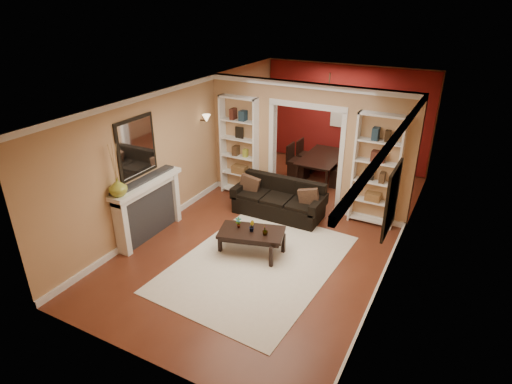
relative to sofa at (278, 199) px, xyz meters
The scene contains 30 objects.
floor 0.65m from the sofa, 57.85° to the right, with size 8.00×8.00×0.00m, color brown.
ceiling 2.38m from the sofa, 57.85° to the right, with size 8.00×8.00×0.00m, color white.
wall_back 3.69m from the sofa, 85.44° to the left, with size 8.00×8.00×0.00m, color tan.
wall_front 4.56m from the sofa, 86.36° to the right, with size 8.00×8.00×0.00m, color tan.
wall_left 2.24m from the sofa, 167.11° to the right, with size 8.00×8.00×0.00m, color tan.
wall_right 2.75m from the sofa, 10.07° to the right, with size 8.00×8.00×0.00m, color tan.
partition_wall 1.26m from the sofa, 69.34° to the left, with size 4.50×0.15×2.70m, color tan.
red_back_panel 3.65m from the sofa, 85.41° to the left, with size 4.44×0.04×2.64m, color maroon.
dining_window 3.68m from the sofa, 85.35° to the left, with size 0.78×0.03×0.98m, color #8CA5CC.
area_rug 1.92m from the sofa, 76.03° to the right, with size 2.49×3.48×0.01m, color silver.
sofa is the anchor object (origin of this frame).
pillow_left 0.72m from the sofa, behind, with size 0.42×0.12×0.42m, color brown.
pillow_right 0.71m from the sofa, ahead, with size 0.40×0.12×0.40m, color brown.
coffee_table 1.58m from the sofa, 82.91° to the right, with size 1.16×0.63×0.44m, color black.
plant_left 1.57m from the sofa, 92.85° to the right, with size 0.11×0.08×0.21m, color #336626.
plant_center 1.58m from the sofa, 82.91° to the right, with size 0.11×0.09×0.20m, color #336626.
plant_right 1.63m from the sofa, 73.37° to the right, with size 0.10×0.10×0.18m, color #336626.
bookshelf_left 1.59m from the sofa, 155.41° to the left, with size 0.90×0.30×2.30m, color white.
bookshelf_right 2.07m from the sofa, 17.56° to the left, with size 0.90×0.30×2.30m, color white.
fireplace 2.67m from the sofa, 132.82° to the right, with size 0.32×1.70×1.16m, color white.
vase 3.34m from the sofa, 124.36° to the right, with size 0.31×0.31×0.32m, color #949F33.
mirror 3.10m from the sofa, 134.96° to the right, with size 0.03×0.95×1.10m, color silver.
wall_sconce 2.37m from the sofa, behind, with size 0.18×0.18×0.22m, color #FFE0A5.
framed_art 3.11m from the sofa, 30.18° to the right, with size 0.04×0.85×1.05m, color black.
dining_table 2.35m from the sofa, 86.04° to the left, with size 0.93×1.66×0.59m, color black.
dining_chair_nw 2.08m from the sofa, 100.76° to the left, with size 0.45×0.45×0.91m, color black.
dining_chair_ne 2.16m from the sofa, 70.77° to the left, with size 0.42×0.42×0.86m, color black.
dining_chair_sw 2.67m from the sofa, 98.35° to the left, with size 0.42×0.42×0.85m, color black.
dining_chair_se 2.74m from the sofa, 74.92° to the left, with size 0.43×0.43×0.87m, color black.
chandelier 2.80m from the sofa, 82.83° to the left, with size 0.50×0.50×0.30m, color #312316.
Camera 1 is at (3.09, -6.95, 4.33)m, focal length 30.00 mm.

